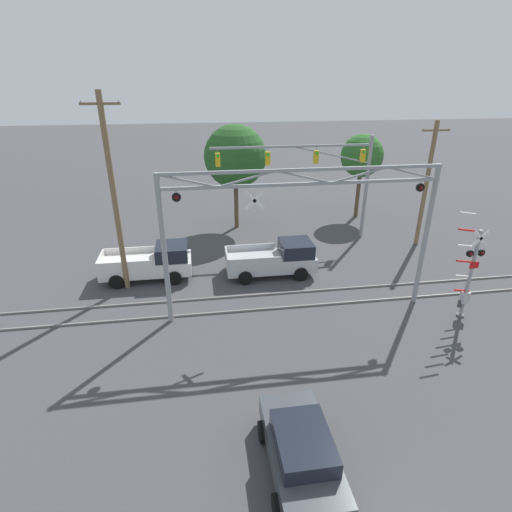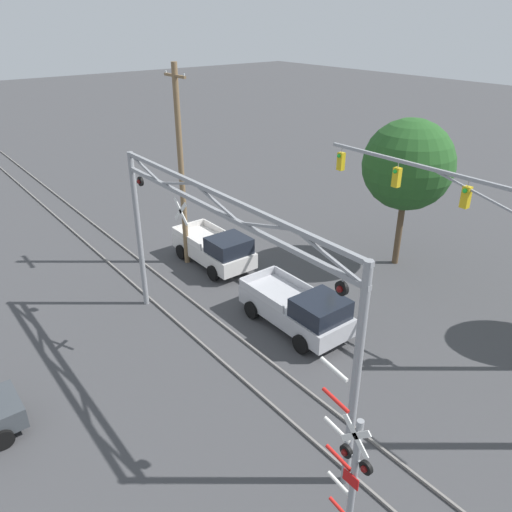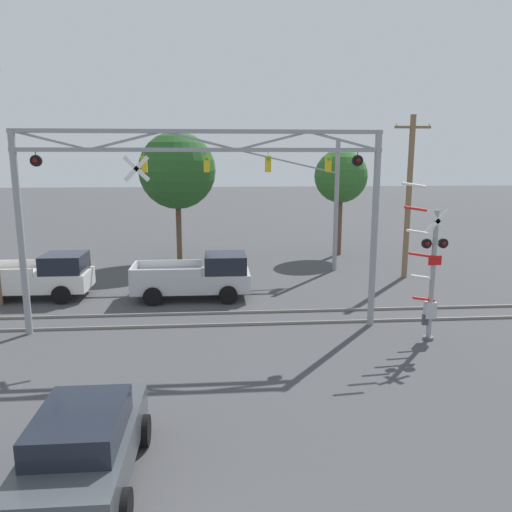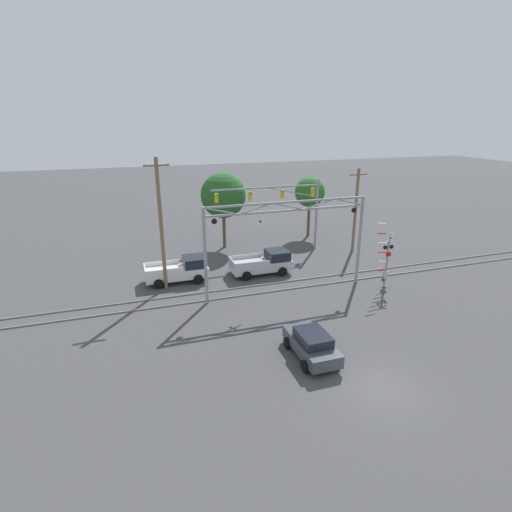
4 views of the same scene
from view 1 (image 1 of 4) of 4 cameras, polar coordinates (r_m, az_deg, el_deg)
rail_track_near at (r=20.20m, az=5.76°, el=-7.20°), size 80.00×0.08×0.10m
rail_track_far at (r=21.39m, az=4.85°, el=-5.22°), size 80.00×0.08×0.10m
crossing_gantry at (r=17.89m, az=6.57°, el=5.61°), size 12.49×0.28×7.02m
crossing_signal_mast at (r=20.80m, az=28.06°, el=-2.61°), size 1.67×0.35×5.33m
traffic_signal_span at (r=27.43m, az=10.12°, el=12.15°), size 10.71×0.39×7.07m
pickup_truck_lead at (r=23.01m, az=2.80°, el=-0.40°), size 5.08×2.33×1.95m
pickup_truck_following at (r=23.32m, az=-14.65°, el=-0.87°), size 4.99×2.33×1.95m
sedan_waiting at (r=12.72m, az=6.49°, el=-25.95°), size 2.06×4.07×1.58m
utility_pole_left at (r=21.16m, az=-19.63°, el=8.12°), size 1.80×0.28×10.03m
utility_pole_right at (r=28.44m, az=23.16°, el=9.48°), size 1.80×0.28×8.14m
background_tree_beyond_span at (r=32.86m, az=14.89°, el=13.64°), size 3.28×3.28×6.59m
background_tree_far_left_verge at (r=29.32m, az=-2.98°, el=13.99°), size 4.46×4.46×7.57m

